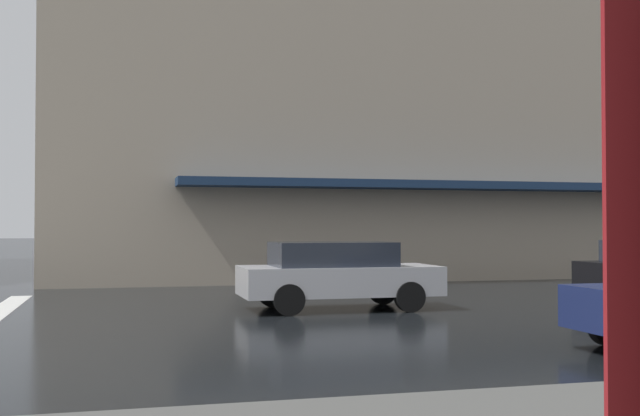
{
  "coord_description": "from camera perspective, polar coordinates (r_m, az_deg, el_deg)",
  "views": [
    {
      "loc": [
        -9.88,
        -4.66,
        1.73
      ],
      "look_at": [
        3.67,
        -8.18,
        2.07
      ],
      "focal_mm": 43.03,
      "sensor_mm": 36.0,
      "label": 1
    }
  ],
  "objects": [
    {
      "name": "car_silver",
      "position": [
        16.02,
        1.27,
        -4.88
      ],
      "size": [
        1.85,
        4.1,
        1.41
      ],
      "color": "#B7B7BC",
      "rests_on": "ground_plane"
    }
  ]
}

